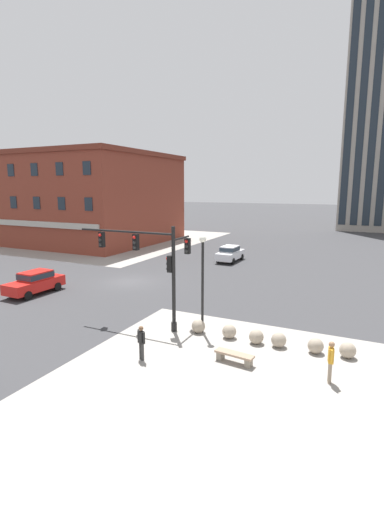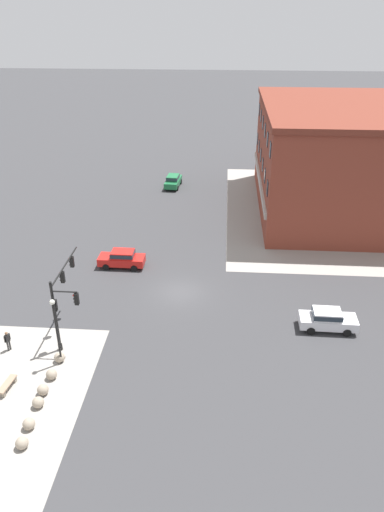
# 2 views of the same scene
# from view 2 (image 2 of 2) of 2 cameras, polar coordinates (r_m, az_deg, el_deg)

# --- Properties ---
(ground_plane) EXTENTS (320.00, 320.00, 0.00)m
(ground_plane) POSITION_cam_2_polar(r_m,az_deg,el_deg) (42.70, -1.40, -4.31)
(ground_plane) COLOR #38383A
(sidewalk_far_corner) EXTENTS (32.00, 32.00, 0.02)m
(sidewalk_far_corner) POSITION_cam_2_polar(r_m,az_deg,el_deg) (62.61, 19.02, 4.97)
(sidewalk_far_corner) COLOR gray
(sidewalk_far_corner) RESTS_ON ground
(traffic_signal_main) EXTENTS (6.32, 2.09, 5.80)m
(traffic_signal_main) POSITION_cam_2_polar(r_m,az_deg,el_deg) (36.20, -15.08, -4.70)
(traffic_signal_main) COLOR black
(traffic_signal_main) RESTS_ON ground
(bollard_sphere_curb_a) EXTENTS (0.74, 0.74, 0.74)m
(bollard_sphere_curb_a) POSITION_cam_2_polar(r_m,az_deg,el_deg) (36.18, -15.41, -11.48)
(bollard_sphere_curb_a) COLOR gray
(bollard_sphere_curb_a) RESTS_ON ground
(bollard_sphere_curb_b) EXTENTS (0.74, 0.74, 0.74)m
(bollard_sphere_curb_b) POSITION_cam_2_polar(r_m,az_deg,el_deg) (34.91, -16.28, -13.29)
(bollard_sphere_curb_b) COLOR gray
(bollard_sphere_curb_b) RESTS_ON ground
(bollard_sphere_curb_c) EXTENTS (0.74, 0.74, 0.74)m
(bollard_sphere_curb_c) POSITION_cam_2_polar(r_m,az_deg,el_deg) (33.92, -17.22, -14.87)
(bollard_sphere_curb_c) COLOR gray
(bollard_sphere_curb_c) RESTS_ON ground
(bollard_sphere_curb_d) EXTENTS (0.74, 0.74, 0.74)m
(bollard_sphere_curb_d) POSITION_cam_2_polar(r_m,az_deg,el_deg) (33.15, -17.74, -16.16)
(bollard_sphere_curb_d) COLOR gray
(bollard_sphere_curb_d) RESTS_ON ground
(bollard_sphere_curb_e) EXTENTS (0.74, 0.74, 0.74)m
(bollard_sphere_curb_e) POSITION_cam_2_polar(r_m,az_deg,el_deg) (32.00, -18.73, -18.29)
(bollard_sphere_curb_e) COLOR gray
(bollard_sphere_curb_e) RESTS_ON ground
(bollard_sphere_curb_f) EXTENTS (0.74, 0.74, 0.74)m
(bollard_sphere_curb_f) POSITION_cam_2_polar(r_m,az_deg,el_deg) (31.09, -19.47, -20.13)
(bollard_sphere_curb_f) COLOR gray
(bollard_sphere_curb_f) RESTS_ON ground
(bench_near_signal) EXTENTS (1.84, 0.69, 0.49)m
(bench_near_signal) POSITION_cam_2_polar(r_m,az_deg,el_deg) (35.06, -21.00, -14.08)
(bench_near_signal) COLOR #9E7F66
(bench_near_signal) RESTS_ON ground
(pedestrian_with_bag) EXTENTS (0.50, 0.33, 1.63)m
(pedestrian_with_bag) POSITION_cam_2_polar(r_m,az_deg,el_deg) (38.03, -20.97, -9.25)
(pedestrian_with_bag) COLOR #333333
(pedestrian_with_bag) RESTS_ON ground
(street_lamp_corner_near) EXTENTS (0.36, 0.36, 5.32)m
(street_lamp_corner_near) POSITION_cam_2_polar(r_m,az_deg,el_deg) (34.25, -15.82, -7.79)
(street_lamp_corner_near) COLOR black
(street_lamp_corner_near) RESTS_ON ground
(car_main_southbound_near) EXTENTS (4.53, 2.17, 1.68)m
(car_main_southbound_near) POSITION_cam_2_polar(r_m,az_deg,el_deg) (67.40, -2.25, 8.91)
(car_main_southbound_near) COLOR #1E6B3D
(car_main_southbound_near) RESTS_ON ground
(car_cross_eastbound) EXTENTS (1.95, 4.43, 1.68)m
(car_cross_eastbound) POSITION_cam_2_polar(r_m,az_deg,el_deg) (39.15, 15.73, -7.18)
(car_cross_eastbound) COLOR silver
(car_cross_eastbound) RESTS_ON ground
(car_cross_westbound) EXTENTS (1.94, 4.42, 1.68)m
(car_cross_westbound) POSITION_cam_2_polar(r_m,az_deg,el_deg) (46.80, -8.28, -0.24)
(car_cross_westbound) COLOR red
(car_cross_westbound) RESTS_ON ground
(storefront_block_near_corner) EXTENTS (24.75, 20.27, 12.50)m
(storefront_block_near_corner) POSITION_cam_2_polar(r_m,az_deg,el_deg) (61.15, 17.76, 10.90)
(storefront_block_near_corner) COLOR brown
(storefront_block_near_corner) RESTS_ON ground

